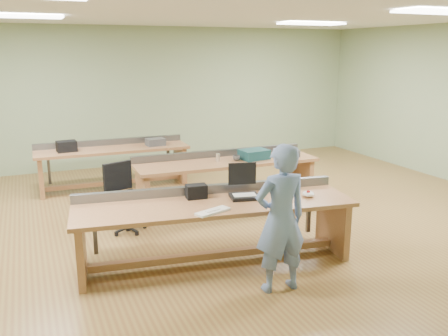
{
  "coord_description": "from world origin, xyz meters",
  "views": [
    {
      "loc": [
        -2.56,
        -6.32,
        2.48
      ],
      "look_at": [
        -0.15,
        -0.6,
        0.94
      ],
      "focal_mm": 38.0,
      "sensor_mm": 36.0,
      "label": 1
    }
  ],
  "objects_px": {
    "laptop_base": "(245,197)",
    "parts_bin_teal": "(254,154)",
    "workbench_front": "(215,217)",
    "task_chair": "(125,206)",
    "parts_bin_grey": "(286,153)",
    "workbench_back": "(113,158)",
    "workbench_mid": "(226,172)",
    "person": "(281,219)",
    "drinks_can": "(218,157)",
    "mug": "(236,158)",
    "camera_bag": "(196,191)"
  },
  "relations": [
    {
      "from": "workbench_front",
      "to": "person",
      "type": "bearing_deg",
      "value": -60.0
    },
    {
      "from": "camera_bag",
      "to": "parts_bin_teal",
      "type": "bearing_deg",
      "value": 51.16
    },
    {
      "from": "mug",
      "to": "person",
      "type": "bearing_deg",
      "value": -105.12
    },
    {
      "from": "workbench_back",
      "to": "laptop_base",
      "type": "height_order",
      "value": "workbench_back"
    },
    {
      "from": "camera_bag",
      "to": "parts_bin_grey",
      "type": "bearing_deg",
      "value": 42.05
    },
    {
      "from": "parts_bin_grey",
      "to": "drinks_can",
      "type": "distance_m",
      "value": 1.22
    },
    {
      "from": "workbench_front",
      "to": "parts_bin_grey",
      "type": "height_order",
      "value": "parts_bin_grey"
    },
    {
      "from": "laptop_base",
      "to": "parts_bin_teal",
      "type": "bearing_deg",
      "value": 72.4
    },
    {
      "from": "workbench_front",
      "to": "task_chair",
      "type": "height_order",
      "value": "task_chair"
    },
    {
      "from": "workbench_front",
      "to": "workbench_back",
      "type": "xyz_separation_m",
      "value": [
        -0.54,
        3.72,
        -0.01
      ]
    },
    {
      "from": "laptop_base",
      "to": "mug",
      "type": "height_order",
      "value": "mug"
    },
    {
      "from": "camera_bag",
      "to": "task_chair",
      "type": "height_order",
      "value": "task_chair"
    },
    {
      "from": "workbench_mid",
      "to": "person",
      "type": "relative_size",
      "value": 1.89
    },
    {
      "from": "workbench_front",
      "to": "drinks_can",
      "type": "xyz_separation_m",
      "value": [
        0.84,
        1.95,
        0.25
      ]
    },
    {
      "from": "laptop_base",
      "to": "camera_bag",
      "type": "xyz_separation_m",
      "value": [
        -0.54,
        0.23,
        0.06
      ]
    },
    {
      "from": "workbench_front",
      "to": "parts_bin_grey",
      "type": "bearing_deg",
      "value": 50.15
    },
    {
      "from": "workbench_back",
      "to": "mug",
      "type": "distance_m",
      "value": 2.5
    },
    {
      "from": "laptop_base",
      "to": "drinks_can",
      "type": "bearing_deg",
      "value": 88.99
    },
    {
      "from": "workbench_front",
      "to": "mug",
      "type": "height_order",
      "value": "workbench_front"
    },
    {
      "from": "parts_bin_teal",
      "to": "task_chair",
      "type": "bearing_deg",
      "value": -169.24
    },
    {
      "from": "workbench_front",
      "to": "workbench_mid",
      "type": "height_order",
      "value": "same"
    },
    {
      "from": "workbench_back",
      "to": "drinks_can",
      "type": "relative_size",
      "value": 22.48
    },
    {
      "from": "laptop_base",
      "to": "camera_bag",
      "type": "bearing_deg",
      "value": 169.09
    },
    {
      "from": "workbench_front",
      "to": "mug",
      "type": "relative_size",
      "value": 28.82
    },
    {
      "from": "mug",
      "to": "task_chair",
      "type": "bearing_deg",
      "value": -167.77
    },
    {
      "from": "workbench_front",
      "to": "person",
      "type": "distance_m",
      "value": 1.01
    },
    {
      "from": "parts_bin_grey",
      "to": "workbench_back",
      "type": "bearing_deg",
      "value": 144.5
    },
    {
      "from": "camera_bag",
      "to": "workbench_front",
      "type": "bearing_deg",
      "value": -51.62
    },
    {
      "from": "workbench_front",
      "to": "mug",
      "type": "bearing_deg",
      "value": 66.72
    },
    {
      "from": "mug",
      "to": "workbench_back",
      "type": "bearing_deg",
      "value": 131.77
    },
    {
      "from": "workbench_mid",
      "to": "mug",
      "type": "relative_size",
      "value": 25.76
    },
    {
      "from": "task_chair",
      "to": "drinks_can",
      "type": "bearing_deg",
      "value": -2.73
    },
    {
      "from": "workbench_back",
      "to": "person",
      "type": "distance_m",
      "value": 4.72
    },
    {
      "from": "workbench_mid",
      "to": "camera_bag",
      "type": "height_order",
      "value": "camera_bag"
    },
    {
      "from": "workbench_front",
      "to": "camera_bag",
      "type": "relative_size",
      "value": 13.65
    },
    {
      "from": "task_chair",
      "to": "parts_bin_teal",
      "type": "height_order",
      "value": "task_chair"
    },
    {
      "from": "person",
      "to": "drinks_can",
      "type": "height_order",
      "value": "person"
    },
    {
      "from": "parts_bin_grey",
      "to": "mug",
      "type": "bearing_deg",
      "value": -179.34
    },
    {
      "from": "parts_bin_grey",
      "to": "mug",
      "type": "xyz_separation_m",
      "value": [
        -0.93,
        -0.01,
        -0.01
      ]
    },
    {
      "from": "workbench_front",
      "to": "person",
      "type": "relative_size",
      "value": 2.12
    },
    {
      "from": "workbench_mid",
      "to": "camera_bag",
      "type": "distance_m",
      "value": 2.09
    },
    {
      "from": "person",
      "to": "camera_bag",
      "type": "bearing_deg",
      "value": -64.65
    },
    {
      "from": "workbench_front",
      "to": "laptop_base",
      "type": "relative_size",
      "value": 9.74
    },
    {
      "from": "workbench_back",
      "to": "drinks_can",
      "type": "distance_m",
      "value": 2.25
    },
    {
      "from": "workbench_front",
      "to": "workbench_back",
      "type": "height_order",
      "value": "same"
    },
    {
      "from": "task_chair",
      "to": "parts_bin_grey",
      "type": "xyz_separation_m",
      "value": [
        2.83,
        0.42,
        0.46
      ]
    },
    {
      "from": "workbench_mid",
      "to": "task_chair",
      "type": "relative_size",
      "value": 3.13
    },
    {
      "from": "workbench_mid",
      "to": "mug",
      "type": "distance_m",
      "value": 0.29
    },
    {
      "from": "laptop_base",
      "to": "task_chair",
      "type": "distance_m",
      "value": 1.91
    },
    {
      "from": "parts_bin_teal",
      "to": "parts_bin_grey",
      "type": "bearing_deg",
      "value": -0.03
    }
  ]
}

